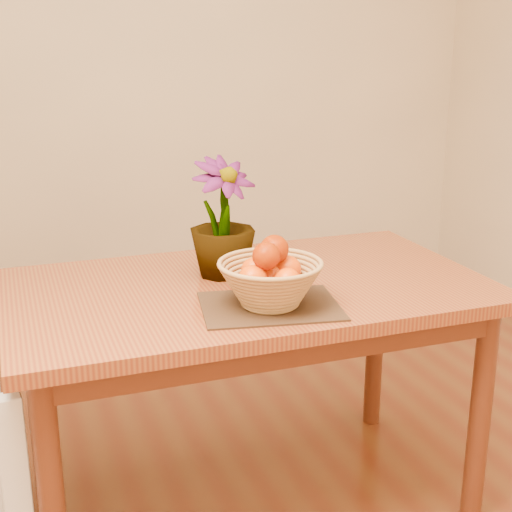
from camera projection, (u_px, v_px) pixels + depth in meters
name	position (u px, v px, depth m)	size (l,w,h in m)	color
wall_back	(124.00, 58.00, 3.69)	(4.00, 0.02, 2.70)	beige
table	(249.00, 311.00, 2.13)	(1.40, 0.80, 0.75)	brown
placemat	(270.00, 306.00, 1.92)	(0.37, 0.28, 0.01)	#341E12
wicker_basket	(270.00, 285.00, 1.90)	(0.28, 0.28, 0.12)	#A98546
orange_pile	(270.00, 264.00, 1.88)	(0.19, 0.19, 0.14)	#D24203
potted_plant	(222.00, 218.00, 2.13)	(0.20, 0.20, 0.36)	#1A4814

